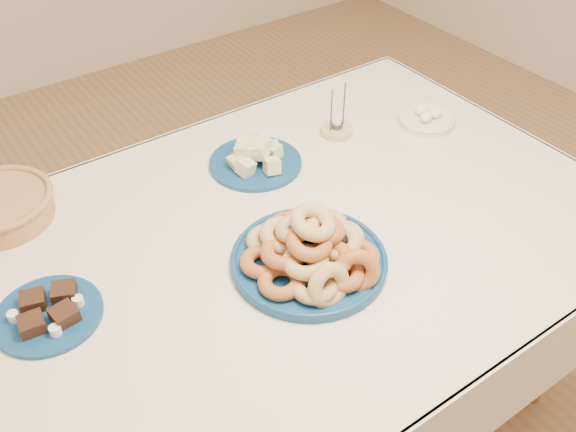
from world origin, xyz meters
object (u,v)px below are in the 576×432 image
object	(u,v)px
donut_platter	(311,252)
candle_holder	(336,129)
dining_table	(276,269)
egg_bowl	(427,119)
brownie_plate	(48,313)
melon_plate	(256,157)

from	to	relation	value
donut_platter	candle_holder	xyz separation A→B (m)	(0.39, 0.39, -0.03)
dining_table	egg_bowl	world-z (taller)	egg_bowl
brownie_plate	donut_platter	bearing A→B (deg)	-19.85
donut_platter	egg_bowl	size ratio (longest dim) A/B	2.00
donut_platter	egg_bowl	distance (m)	0.70
donut_platter	brownie_plate	xyz separation A→B (m)	(-0.53, 0.19, -0.03)
brownie_plate	candle_holder	world-z (taller)	candle_holder
dining_table	donut_platter	distance (m)	0.19
donut_platter	dining_table	bearing A→B (deg)	94.47
melon_plate	egg_bowl	xyz separation A→B (m)	(0.52, -0.11, -0.01)
dining_table	candle_holder	size ratio (longest dim) A/B	11.14
brownie_plate	candle_holder	bearing A→B (deg)	12.46
brownie_plate	melon_plate	bearing A→B (deg)	17.76
dining_table	brownie_plate	size ratio (longest dim) A/B	7.21
melon_plate	candle_holder	size ratio (longest dim) A/B	2.05
brownie_plate	candle_holder	distance (m)	0.94
donut_platter	melon_plate	world-z (taller)	donut_platter
candle_holder	egg_bowl	bearing A→B (deg)	-24.11
donut_platter	brownie_plate	distance (m)	0.56
donut_platter	egg_bowl	bearing A→B (deg)	23.91
dining_table	brownie_plate	world-z (taller)	brownie_plate
melon_plate	donut_platter	bearing A→B (deg)	-105.80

